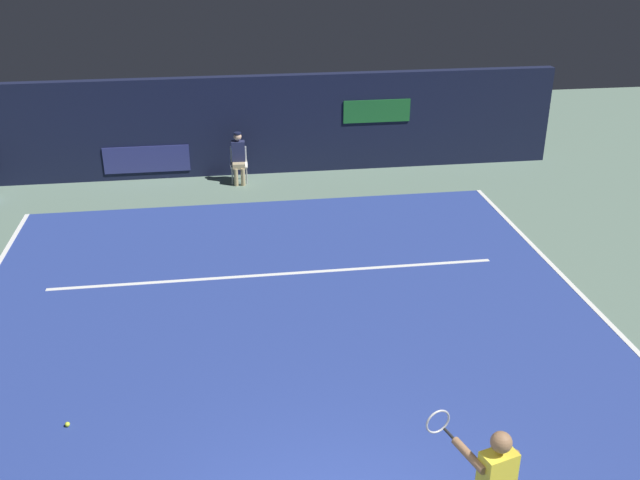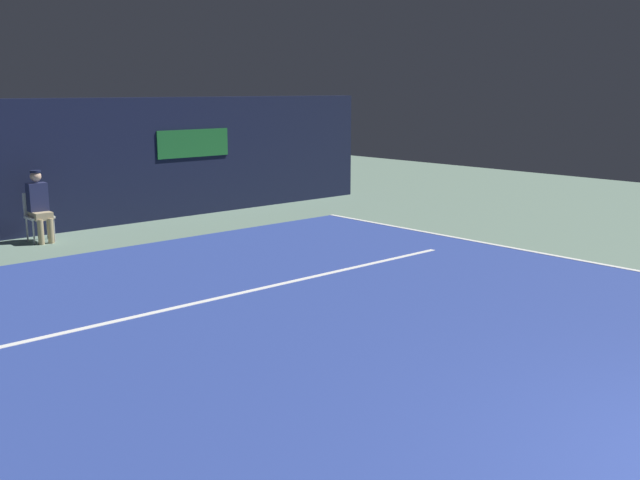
% 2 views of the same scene
% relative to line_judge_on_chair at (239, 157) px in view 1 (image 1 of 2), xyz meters
% --- Properties ---
extents(ground_plane, '(32.70, 32.70, 0.00)m').
position_rel_line_judge_on_chair_xyz_m(ground_plane, '(0.48, -7.43, -0.69)').
color(ground_plane, slate).
extents(court_surface, '(11.02, 11.87, 0.01)m').
position_rel_line_judge_on_chair_xyz_m(court_surface, '(0.48, -7.43, -0.68)').
color(court_surface, navy).
rests_on(court_surface, ground).
extents(line_sideline_left, '(0.10, 11.87, 0.01)m').
position_rel_line_judge_on_chair_xyz_m(line_sideline_left, '(5.94, -7.43, -0.67)').
color(line_sideline_left, white).
rests_on(line_sideline_left, court_surface).
extents(line_service, '(8.60, 0.10, 0.01)m').
position_rel_line_judge_on_chair_xyz_m(line_service, '(0.48, -5.36, -0.67)').
color(line_service, white).
rests_on(line_service, court_surface).
extents(back_wall, '(16.23, 0.33, 2.60)m').
position_rel_line_judge_on_chair_xyz_m(back_wall, '(0.47, 0.74, 0.61)').
color(back_wall, '#141933').
rests_on(back_wall, ground).
extents(line_judge_on_chair, '(0.45, 0.54, 1.32)m').
position_rel_line_judge_on_chair_xyz_m(line_judge_on_chair, '(0.00, 0.00, 0.00)').
color(line_judge_on_chair, white).
rests_on(line_judge_on_chair, ground).
extents(tennis_ball, '(0.07, 0.07, 0.07)m').
position_rel_line_judge_on_chair_xyz_m(tennis_ball, '(-2.75, -9.42, -0.64)').
color(tennis_ball, '#CCE033').
rests_on(tennis_ball, court_surface).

